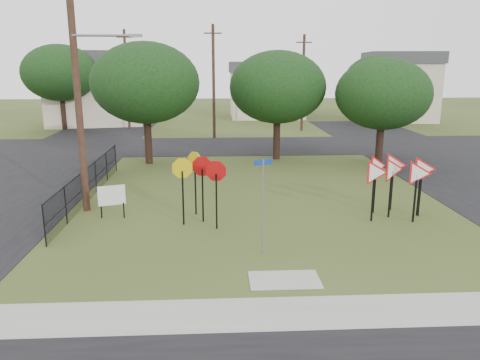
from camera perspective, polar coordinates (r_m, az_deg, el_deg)
The scene contains 24 objects.
ground at distance 15.74m, azimuth 4.18°, elevation -8.27°, with size 140.00×140.00×0.00m, color #36461A.
sidewalk at distance 11.99m, azimuth 6.75°, elevation -15.79°, with size 30.00×1.60×0.02m, color gray.
planting_strip at distance 10.98m, azimuth 7.85°, elevation -18.88°, with size 30.00×0.80×0.02m, color #36461A.
street_left at distance 27.11m, azimuth -24.81°, elevation 0.00°, with size 8.00×50.00×0.02m, color black.
street_right at distance 28.74m, azimuth 25.99°, elevation 0.61°, with size 8.00×50.00×0.02m, color black.
street_far at distance 35.01m, azimuth 0.13°, elevation 4.19°, with size 60.00×8.00×0.02m, color black.
curb_pad at distance 13.56m, azimuth 5.46°, elevation -12.05°, with size 2.00×1.20×0.02m, color gray.
street_name_sign at distance 14.73m, azimuth 2.79°, elevation -2.54°, with size 0.59×0.27×3.08m.
stop_sign_cluster at distance 17.71m, azimuth -5.04°, elevation 0.75°, with size 2.04×2.17×2.59m.
yield_sign_cluster at distance 19.40m, azimuth 18.85°, elevation 0.93°, with size 3.17×1.90×2.48m.
info_board at distance 19.07m, azimuth -15.37°, elevation -1.94°, with size 1.02×0.36×1.32m.
utility_pole_main at distance 19.69m, azimuth -19.11°, elevation 11.08°, with size 3.55×0.33×10.00m.
far_pole_a at distance 38.47m, azimuth -3.24°, elevation 11.93°, with size 1.40×0.24×9.00m.
far_pole_b at distance 43.21m, azimuth 7.68°, elevation 11.71°, with size 1.40×0.24×8.50m.
far_pole_c at distance 45.20m, azimuth -13.64°, elevation 11.87°, with size 1.40×0.24×9.00m.
fence_run at distance 22.08m, azimuth -17.89°, elevation -0.24°, with size 0.05×11.55×1.50m.
house_left at distance 49.99m, azimuth -17.34°, elevation 10.70°, with size 10.58×8.88×7.20m.
house_mid at distance 54.84m, azimuth 3.22°, elevation 11.01°, with size 8.40×8.40×6.20m.
house_right at distance 54.28m, azimuth 18.84°, elevation 10.80°, with size 8.30×8.30×7.20m.
tree_near_left at distance 28.76m, azimuth -11.45°, elevation 11.52°, with size 6.40×6.40×7.27m.
tree_near_mid at distance 29.74m, azimuth 4.61°, elevation 11.21°, with size 6.00×6.00×6.80m.
tree_near_right at distance 29.23m, azimuth 17.05°, elevation 9.98°, with size 5.60×5.60×6.33m.
tree_far_left at distance 46.64m, azimuth -21.11°, elevation 12.10°, with size 6.80×6.80×7.73m.
tree_far_right at distance 49.11m, azimuth 16.22°, elevation 11.77°, with size 6.00×6.00×6.80m.
Camera 1 is at (-1.90, -14.45, 5.94)m, focal length 35.00 mm.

